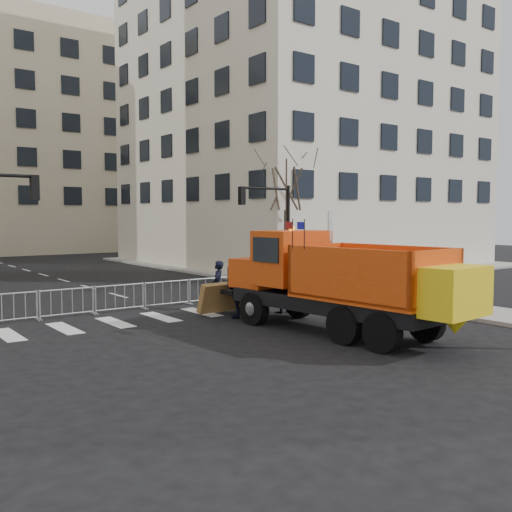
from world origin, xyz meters
TOP-DOWN VIEW (x-y plane):
  - ground at (0.00, 0.00)m, footprint 120.00×120.00m
  - sidewalk_back at (0.00, 8.50)m, footprint 64.00×5.00m
  - building_right at (20.00, 22.00)m, footprint 22.00×22.00m
  - traffic_light_right at (8.50, 9.50)m, footprint 0.18×0.18m
  - crowd_barriers at (-0.75, 7.60)m, footprint 12.60×0.60m
  - street_tree at (9.20, 10.50)m, footprint 3.00×3.00m
  - plow_truck at (2.14, -0.69)m, footprint 3.65×10.38m
  - cop_a at (1.56, 5.62)m, footprint 0.85×0.85m
  - cop_b at (3.12, 3.54)m, footprint 0.82×0.65m
  - cop_c at (1.07, 3.59)m, footprint 0.81×1.03m
  - newspaper_box at (5.08, 6.50)m, footprint 0.50×0.46m

SIDE VIEW (x-z plane):
  - ground at x=0.00m, z-range 0.00..0.00m
  - sidewalk_back at x=0.00m, z-range 0.00..0.15m
  - crowd_barriers at x=-0.75m, z-range 0.00..1.10m
  - newspaper_box at x=5.08m, z-range 0.15..1.25m
  - cop_c at x=1.07m, z-range 0.00..1.63m
  - cop_b at x=3.12m, z-range 0.00..1.65m
  - cop_a at x=1.56m, z-range 0.00..1.99m
  - plow_truck at x=2.14m, z-range -0.22..3.74m
  - traffic_light_right at x=8.50m, z-range 0.00..5.40m
  - street_tree at x=9.20m, z-range 0.00..7.50m
  - building_right at x=20.00m, z-range 0.00..32.00m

